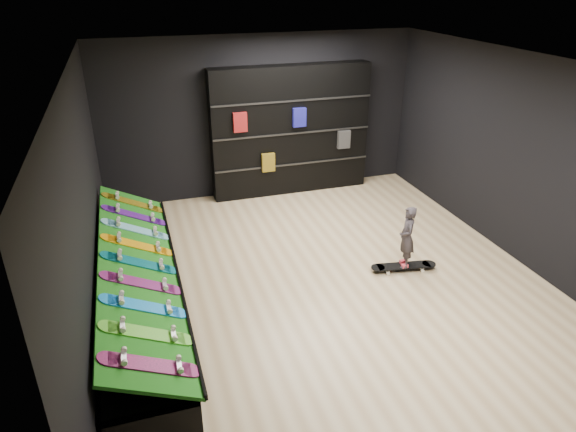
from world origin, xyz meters
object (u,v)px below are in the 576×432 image
object	(u,v)px
floor_skateboard	(403,268)
child	(406,248)
display_rack	(139,297)
back_shelving	(290,131)

from	to	relation	value
floor_skateboard	child	world-z (taller)	child
display_rack	back_shelving	distance (m)	4.64
back_shelving	floor_skateboard	world-z (taller)	back_shelving
back_shelving	display_rack	bearing A→B (deg)	-132.92
display_rack	child	distance (m)	3.74
floor_skateboard	child	bearing A→B (deg)	0.00
display_rack	floor_skateboard	xyz separation A→B (m)	(3.74, -0.10, -0.20)
display_rack	back_shelving	size ratio (longest dim) A/B	1.47
child	floor_skateboard	bearing A→B (deg)	180.00
display_rack	floor_skateboard	distance (m)	3.75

